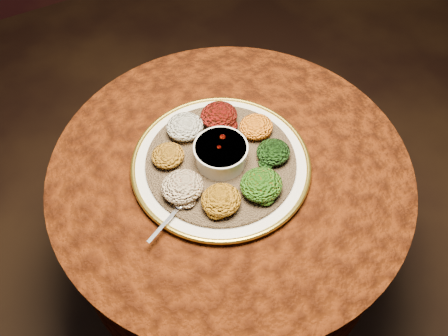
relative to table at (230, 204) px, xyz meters
name	(u,v)px	position (x,y,z in m)	size (l,w,h in m)	color
table	(230,204)	(0.00, 0.00, 0.00)	(0.96, 0.96, 0.73)	black
platter	(221,164)	(-0.02, 0.01, 0.19)	(0.48, 0.48, 0.02)	silver
injera	(221,162)	(-0.02, 0.01, 0.20)	(0.39, 0.39, 0.01)	brown
stew_bowl	(221,153)	(-0.02, 0.01, 0.24)	(0.14, 0.14, 0.06)	silver
spoon	(179,207)	(-0.18, -0.07, 0.21)	(0.13, 0.08, 0.01)	silver
portion_ayib	(185,127)	(-0.06, 0.14, 0.23)	(0.10, 0.09, 0.05)	beige
portion_kitfo	(219,115)	(0.04, 0.14, 0.23)	(0.10, 0.10, 0.05)	black
portion_tikil	(256,127)	(0.11, 0.06, 0.23)	(0.09, 0.09, 0.04)	#AE6D0E
portion_gomen	(273,152)	(0.10, -0.04, 0.23)	(0.09, 0.08, 0.04)	black
portion_mixveg	(261,185)	(0.02, -0.11, 0.23)	(0.11, 0.10, 0.05)	#8E3009
portion_kik	(221,200)	(-0.08, -0.11, 0.23)	(0.10, 0.09, 0.05)	#AE690F
portion_timatim	(182,187)	(-0.15, -0.03, 0.23)	(0.10, 0.10, 0.05)	maroon
portion_shiro	(168,156)	(-0.14, 0.08, 0.23)	(0.09, 0.08, 0.04)	#9F5D13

